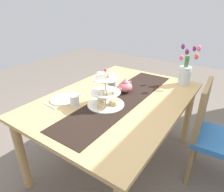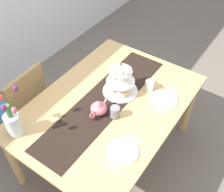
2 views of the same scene
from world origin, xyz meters
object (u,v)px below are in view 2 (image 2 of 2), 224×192
object	(u,v)px
tiered_cake_stand	(120,82)
knife_right	(172,89)
teapot	(99,108)
mug_grey	(115,112)
fork_right	(156,109)
dinner_plate_right	(164,99)
dinner_plate_left	(122,152)
chair_left	(22,104)
dining_table	(108,111)
tulip_vase	(12,121)
knife_left	(133,138)
mug_white_text	(149,86)
fork_left	(111,167)

from	to	relation	value
tiered_cake_stand	knife_right	bearing A→B (deg)	-52.02
teapot	mug_grey	distance (m)	0.13
tiered_cake_stand	teapot	distance (m)	0.31
fork_right	knife_right	xyz separation A→B (m)	(0.29, 0.00, 0.00)
dinner_plate_right	mug_grey	bearing A→B (deg)	149.51
dinner_plate_left	mug_grey	xyz separation A→B (m)	(0.24, 0.23, 0.05)
chair_left	knife_right	distance (m)	1.37
dining_table	mug_grey	size ratio (longest dim) A/B	16.38
knife_right	mug_grey	distance (m)	0.58
tulip_vase	mug_grey	bearing A→B (deg)	-43.05
knife_right	tulip_vase	bearing A→B (deg)	145.60
dinner_plate_right	knife_left	bearing A→B (deg)	180.00
dining_table	dinner_plate_right	distance (m)	0.48
tiered_cake_stand	dinner_plate_left	distance (m)	0.62
dinner_plate_right	mug_white_text	size ratio (longest dim) A/B	2.42
knife_right	mug_grey	size ratio (longest dim) A/B	1.79
mug_white_text	knife_right	bearing A→B (deg)	-53.75
dinner_plate_left	knife_left	xyz separation A→B (m)	(0.14, 0.00, -0.00)
knife_right	chair_left	bearing A→B (deg)	123.38
chair_left	mug_white_text	bearing A→B (deg)	-57.12
dining_table	tulip_vase	distance (m)	0.78
mug_grey	dining_table	bearing A→B (deg)	55.50
dining_table	dinner_plate_right	world-z (taller)	dinner_plate_right
knife_left	knife_right	distance (m)	0.63
dining_table	dinner_plate_left	xyz separation A→B (m)	(-0.33, -0.35, 0.10)
dining_table	mug_white_text	xyz separation A→B (m)	(0.33, -0.19, 0.14)
dining_table	tulip_vase	bearing A→B (deg)	148.38
chair_left	mug_white_text	xyz separation A→B (m)	(0.63, -0.97, 0.27)
chair_left	dinner_plate_left	distance (m)	1.15
dinner_plate_left	mug_grey	world-z (taller)	mug_grey
mug_white_text	dinner_plate_left	bearing A→B (deg)	-166.41
dinner_plate_left	fork_right	size ratio (longest dim) A/B	1.53
dinner_plate_right	knife_right	world-z (taller)	dinner_plate_right
tiered_cake_stand	mug_white_text	xyz separation A→B (m)	(0.16, -0.19, -0.05)
tiered_cake_stand	knife_right	distance (m)	0.46
knife_left	fork_right	bearing A→B (deg)	0.00
tulip_vase	dinner_plate_left	distance (m)	0.81
knife_left	tiered_cake_stand	bearing A→B (deg)	44.74
dinner_plate_left	mug_grey	bearing A→B (deg)	43.30
dinner_plate_left	knife_right	distance (m)	0.78
mug_grey	tulip_vase	bearing A→B (deg)	136.95
mug_grey	dinner_plate_right	bearing A→B (deg)	-30.49
fork_right	knife_left	bearing A→B (deg)	180.00
dinner_plate_left	knife_right	world-z (taller)	dinner_plate_left
dinner_plate_right	teapot	bearing A→B (deg)	141.01
dinner_plate_left	fork_left	bearing A→B (deg)	180.00
chair_left	fork_left	distance (m)	1.16
dining_table	fork_left	world-z (taller)	fork_left
dining_table	fork_left	size ratio (longest dim) A/B	10.37
chair_left	teapot	xyz separation A→B (m)	(0.16, -0.77, 0.28)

